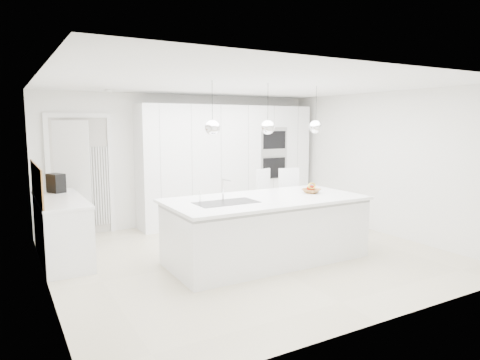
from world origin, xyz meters
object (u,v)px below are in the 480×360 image
bar_stool_left (268,205)px  bar_stool_right (294,203)px  island_base (267,231)px  fruit_bowl (311,191)px  espresso_machine (56,183)px

bar_stool_left → bar_stool_right: bearing=-35.7°
island_base → fruit_bowl: fruit_bowl is taller
island_base → bar_stool_right: (1.10, 0.84, 0.16)m
fruit_bowl → espresso_machine: espresso_machine is taller
fruit_bowl → island_base: bearing=-176.4°
island_base → bar_stool_left: bearing=55.9°
island_base → bar_stool_left: 1.14m
espresso_machine → bar_stool_right: bearing=-43.2°
island_base → bar_stool_left: size_ratio=2.38×
island_base → fruit_bowl: (0.84, 0.05, 0.50)m
fruit_bowl → bar_stool_left: 0.97m
island_base → bar_stool_right: 1.39m
island_base → bar_stool_right: size_ratio=2.39×
espresso_machine → bar_stool_right: 3.85m
fruit_bowl → bar_stool_left: bar_stool_left is taller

